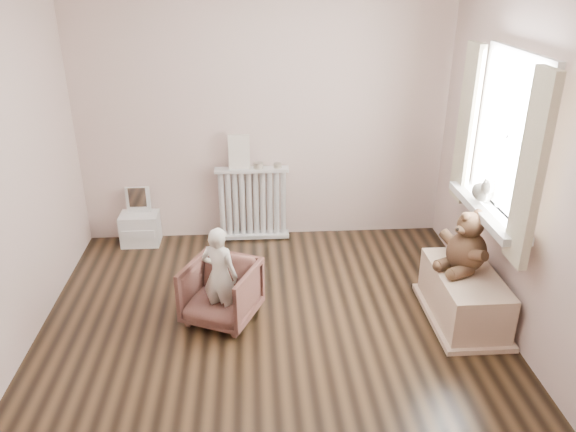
{
  "coord_description": "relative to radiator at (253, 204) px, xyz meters",
  "views": [
    {
      "loc": [
        -0.12,
        -3.52,
        2.6
      ],
      "look_at": [
        0.15,
        0.45,
        0.8
      ],
      "focal_mm": 35.0,
      "sensor_mm": 36.0,
      "label": 1
    }
  ],
  "objects": [
    {
      "name": "toy_bench",
      "position": [
        1.64,
        -1.54,
        -0.19
      ],
      "size": [
        0.46,
        0.87,
        0.41
      ],
      "primitive_type": "cube",
      "color": "beige",
      "rests_on": "floor"
    },
    {
      "name": "floor",
      "position": [
        0.12,
        -1.68,
        -0.39
      ],
      "size": [
        3.6,
        3.6,
        0.01
      ],
      "primitive_type": "cube",
      "color": "black",
      "rests_on": "ground"
    },
    {
      "name": "curtain_right",
      "position": [
        1.77,
        -0.81,
        1.0
      ],
      "size": [
        0.06,
        0.26,
        1.3
      ],
      "primitive_type": "cube",
      "color": "beige",
      "rests_on": "right_wall"
    },
    {
      "name": "armchair",
      "position": [
        -0.26,
        -1.41,
        -0.15
      ],
      "size": [
        0.69,
        0.7,
        0.49
      ],
      "primitive_type": "imported",
      "rotation": [
        0.0,
        0.0,
        -0.42
      ],
      "color": "brown",
      "rests_on": "floor"
    },
    {
      "name": "tin_a",
      "position": [
        0.06,
        0.0,
        0.4
      ],
      "size": [
        0.1,
        0.1,
        0.06
      ],
      "primitive_type": "cylinder",
      "color": "#A59E8C",
      "rests_on": "radiator"
    },
    {
      "name": "back_wall",
      "position": [
        0.12,
        0.12,
        0.91
      ],
      "size": [
        3.6,
        0.02,
        2.6
      ],
      "primitive_type": "cube",
      "color": "beige",
      "rests_on": "ground"
    },
    {
      "name": "plush_cat",
      "position": [
        1.78,
        -1.28,
        0.61
      ],
      "size": [
        0.2,
        0.28,
        0.22
      ],
      "primitive_type": null,
      "rotation": [
        0.0,
        0.0,
        0.19
      ],
      "color": "#68635A",
      "rests_on": "window_sill"
    },
    {
      "name": "paper_doll",
      "position": [
        -0.12,
        0.0,
        0.55
      ],
      "size": [
        0.21,
        0.02,
        0.34
      ],
      "primitive_type": "cube",
      "color": "beige",
      "rests_on": "radiator"
    },
    {
      "name": "child",
      "position": [
        -0.26,
        -1.46,
        0.03
      ],
      "size": [
        0.35,
        0.3,
        0.81
      ],
      "primitive_type": "imported",
      "rotation": [
        0.0,
        0.0,
        2.72
      ],
      "color": "silver",
      "rests_on": "armchair"
    },
    {
      "name": "right_wall",
      "position": [
        1.92,
        -1.68,
        0.91
      ],
      "size": [
        0.02,
        3.6,
        2.6
      ],
      "primitive_type": "cube",
      "color": "beige",
      "rests_on": "ground"
    },
    {
      "name": "tin_b",
      "position": [
        0.25,
        0.0,
        0.4
      ],
      "size": [
        0.08,
        0.08,
        0.04
      ],
      "primitive_type": "cylinder",
      "color": "#A59E8C",
      "rests_on": "radiator"
    },
    {
      "name": "front_wall",
      "position": [
        0.12,
        -3.48,
        0.91
      ],
      "size": [
        3.6,
        0.02,
        2.6
      ],
      "primitive_type": "cube",
      "color": "beige",
      "rests_on": "ground"
    },
    {
      "name": "radiator",
      "position": [
        0.0,
        0.0,
        0.0
      ],
      "size": [
        0.73,
        0.14,
        0.77
      ],
      "primitive_type": "cube",
      "color": "silver",
      "rests_on": "floor"
    },
    {
      "name": "curtain_left",
      "position": [
        1.77,
        -1.95,
        1.0
      ],
      "size": [
        0.06,
        0.26,
        1.3
      ],
      "primitive_type": "cube",
      "color": "beige",
      "rests_on": "right_wall"
    },
    {
      "name": "teddy_bear",
      "position": [
        1.64,
        -1.48,
        0.28
      ],
      "size": [
        0.49,
        0.45,
        0.49
      ],
      "primitive_type": null,
      "rotation": [
        0.0,
        0.0,
        0.41
      ],
      "color": "#382416",
      "rests_on": "toy_bench"
    },
    {
      "name": "window_sill",
      "position": [
        1.79,
        -1.38,
        0.48
      ],
      "size": [
        0.22,
        1.1,
        0.06
      ],
      "primitive_type": "cube",
      "color": "silver",
      "rests_on": "right_wall"
    },
    {
      "name": "toy_vanity",
      "position": [
        -1.13,
        -0.03,
        -0.11
      ],
      "size": [
        0.37,
        0.27,
        0.59
      ],
      "primitive_type": "cube",
      "color": "silver",
      "rests_on": "floor"
    },
    {
      "name": "window",
      "position": [
        1.88,
        -1.38,
        1.06
      ],
      "size": [
        0.03,
        0.9,
        1.1
      ],
      "primitive_type": "cube",
      "color": "white",
      "rests_on": "right_wall"
    }
  ]
}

